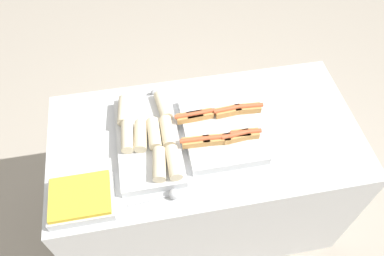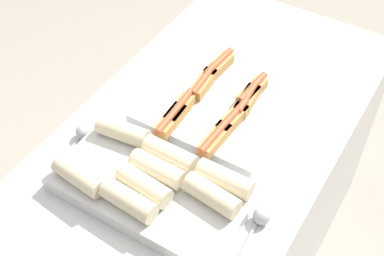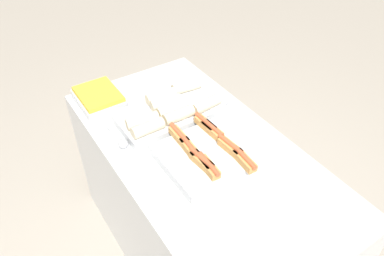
% 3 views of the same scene
% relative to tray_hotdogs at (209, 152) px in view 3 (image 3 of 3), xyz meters
% --- Properties ---
extents(ground_plane, '(12.00, 12.00, 0.00)m').
position_rel_tray_hotdogs_xyz_m(ground_plane, '(-0.08, -0.00, -0.94)').
color(ground_plane, '#ADA393').
extents(counter, '(1.59, 0.82, 0.91)m').
position_rel_tray_hotdogs_xyz_m(counter, '(-0.08, -0.00, -0.49)').
color(counter, silver).
rests_on(counter, ground_plane).
extents(tray_hotdogs, '(0.46, 0.45, 0.10)m').
position_rel_tray_hotdogs_xyz_m(tray_hotdogs, '(0.00, 0.00, 0.00)').
color(tray_hotdogs, silver).
rests_on(tray_hotdogs, counter).
extents(tray_wraps, '(0.30, 0.55, 0.11)m').
position_rel_tray_hotdogs_xyz_m(tray_wraps, '(-0.36, -0.00, 0.01)').
color(tray_wraps, silver).
rests_on(tray_wraps, counter).
extents(tray_side_front, '(0.29, 0.23, 0.07)m').
position_rel_tray_hotdogs_xyz_m(tray_side_front, '(-0.70, -0.26, 0.00)').
color(tray_side_front, silver).
rests_on(tray_side_front, counter).
extents(serving_spoon_near, '(0.24, 0.05, 0.05)m').
position_rel_tray_hotdogs_xyz_m(serving_spoon_near, '(-0.30, -0.31, -0.01)').
color(serving_spoon_near, '#B2B5BA').
rests_on(serving_spoon_near, counter).
extents(serving_spoon_far, '(0.22, 0.05, 0.05)m').
position_rel_tray_hotdogs_xyz_m(serving_spoon_far, '(-0.31, 0.31, -0.01)').
color(serving_spoon_far, '#B2B5BA').
rests_on(serving_spoon_far, counter).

